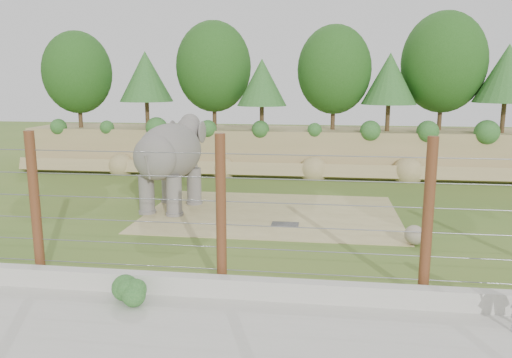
# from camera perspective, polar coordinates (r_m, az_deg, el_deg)

# --- Properties ---
(ground) EXTENTS (90.00, 90.00, 0.00)m
(ground) POSITION_cam_1_polar(r_m,az_deg,el_deg) (17.36, -0.90, -6.46)
(ground) COLOR #466926
(ground) RESTS_ON ground
(back_embankment) EXTENTS (30.00, 5.52, 8.77)m
(back_embankment) POSITION_cam_1_polar(r_m,az_deg,el_deg) (29.13, 4.03, 8.58)
(back_embankment) COLOR #9C8A59
(back_embankment) RESTS_ON ground
(dirt_patch) EXTENTS (10.00, 7.00, 0.02)m
(dirt_patch) POSITION_cam_1_polar(r_m,az_deg,el_deg) (20.15, 1.80, -3.93)
(dirt_patch) COLOR tan
(dirt_patch) RESTS_ON ground
(drain_grate) EXTENTS (1.00, 0.60, 0.03)m
(drain_grate) POSITION_cam_1_polar(r_m,az_deg,el_deg) (18.57, 3.35, -5.19)
(drain_grate) COLOR #262628
(drain_grate) RESTS_ON dirt_patch
(elephant) EXTENTS (2.64, 4.84, 3.72)m
(elephant) POSITION_cam_1_polar(r_m,az_deg,el_deg) (20.83, -9.75, 1.61)
(elephant) COLOR slate
(elephant) RESTS_ON ground
(stone_ball) EXTENTS (0.64, 0.64, 0.64)m
(stone_ball) POSITION_cam_1_polar(r_m,az_deg,el_deg) (17.06, 17.64, -6.12)
(stone_ball) COLOR gray
(stone_ball) RESTS_ON dirt_patch
(retaining_wall) EXTENTS (26.00, 0.35, 0.50)m
(retaining_wall) POSITION_cam_1_polar(r_m,az_deg,el_deg) (12.66, -4.37, -12.14)
(retaining_wall) COLOR beige
(retaining_wall) RESTS_ON ground
(walkway) EXTENTS (26.00, 4.00, 0.01)m
(walkway) POSITION_cam_1_polar(r_m,az_deg,el_deg) (11.01, -6.63, -17.36)
(walkway) COLOR beige
(walkway) RESTS_ON ground
(barrier_fence) EXTENTS (20.26, 0.26, 4.00)m
(barrier_fence) POSITION_cam_1_polar(r_m,az_deg,el_deg) (12.55, -4.01, -3.89)
(barrier_fence) COLOR #4F311A
(barrier_fence) RESTS_ON ground
(walkway_shrub) EXTENTS (0.67, 0.67, 0.67)m
(walkway_shrub) POSITION_cam_1_polar(r_m,az_deg,el_deg) (12.47, -14.31, -12.37)
(walkway_shrub) COLOR #235A24
(walkway_shrub) RESTS_ON walkway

